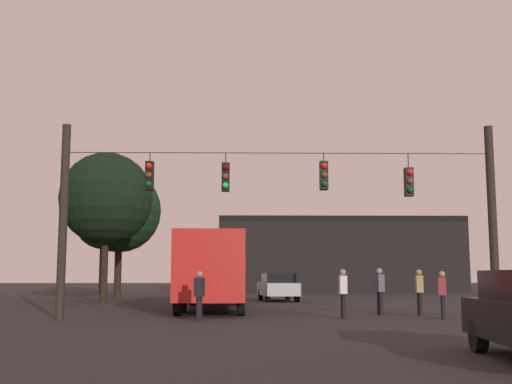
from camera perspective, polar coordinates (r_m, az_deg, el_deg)
ground_plane at (r=29.11m, az=1.24°, el=-10.25°), size 168.00×168.00×0.00m
overhead_signal_span at (r=20.97m, az=2.04°, el=-1.42°), size 14.42×0.44×6.40m
city_bus at (r=27.04m, az=-3.82°, el=-6.50°), size 2.71×11.04×3.00m
car_far_left at (r=35.59m, az=1.99°, el=-8.45°), size 2.24×4.47×1.52m
pedestrian_crossing_left at (r=20.11m, az=-5.10°, el=-9.02°), size 0.33×0.41×1.55m
pedestrian_crossing_center at (r=23.67m, az=11.01°, el=-8.47°), size 0.31×0.40×1.68m
pedestrian_crossing_right at (r=23.81m, az=14.41°, el=-8.45°), size 0.26×0.38×1.63m
pedestrian_near_bus at (r=21.71m, az=7.80°, el=-8.73°), size 0.24×0.36×1.63m
pedestrian_trailing at (r=22.08m, az=16.36°, el=-8.59°), size 0.34×0.42×1.56m
corner_building at (r=58.48m, az=7.10°, el=-5.68°), size 20.68×11.15×6.30m
tree_left_silhouette at (r=41.60m, az=-12.12°, el=-1.69°), size 5.30×5.30×8.14m
tree_behind_building at (r=34.77m, az=-13.25°, el=-0.59°), size 4.93×4.93×7.93m
tree_right_far at (r=51.81m, az=-13.45°, el=-2.50°), size 4.64×4.64×8.06m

